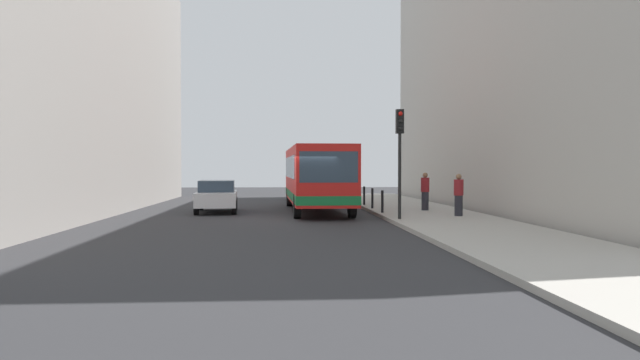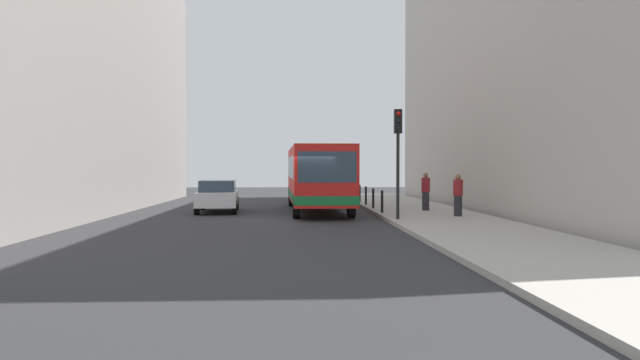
{
  "view_description": "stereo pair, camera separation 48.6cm",
  "coord_description": "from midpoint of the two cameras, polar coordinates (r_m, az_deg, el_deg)",
  "views": [
    {
      "loc": [
        -0.96,
        -23.89,
        2.06
      ],
      "look_at": [
        0.84,
        2.47,
        1.53
      ],
      "focal_mm": 33.72,
      "sensor_mm": 36.0,
      "label": 1
    },
    {
      "loc": [
        -0.47,
        -23.92,
        2.06
      ],
      "look_at": [
        0.84,
        2.47,
        1.53
      ],
      "focal_mm": 33.72,
      "sensor_mm": 36.0,
      "label": 2
    }
  ],
  "objects": [
    {
      "name": "ground_plane",
      "position": [
        24.01,
        -1.14,
        -3.77
      ],
      "size": [
        80.0,
        80.0,
        0.0
      ],
      "primitive_type": "plane",
      "color": "#2D2D30"
    },
    {
      "name": "sidewalk",
      "position": [
        24.76,
        11.48,
        -3.47
      ],
      "size": [
        4.4,
        40.0,
        0.15
      ],
      "primitive_type": "cube",
      "color": "#ADA89E",
      "rests_on": "ground"
    },
    {
      "name": "building_left",
      "position": [
        30.32,
        -24.06,
        10.38
      ],
      "size": [
        7.0,
        32.0,
        13.95
      ],
      "primitive_type": "cube",
      "color": "gray",
      "rests_on": "ground"
    },
    {
      "name": "building_right",
      "position": [
        30.99,
        20.87,
        11.7
      ],
      "size": [
        7.0,
        32.0,
        15.55
      ],
      "primitive_type": "cube",
      "color": "#BCB7AD",
      "rests_on": "ground"
    },
    {
      "name": "bus",
      "position": [
        28.53,
        0.2,
        0.48
      ],
      "size": [
        2.79,
        11.08,
        3.0
      ],
      "rotation": [
        0.0,
        0.0,
        3.17
      ],
      "color": "red",
      "rests_on": "ground"
    },
    {
      "name": "car_beside_bus",
      "position": [
        28.39,
        -9.19,
        -1.44
      ],
      "size": [
        2.07,
        4.5,
        1.48
      ],
      "rotation": [
        0.0,
        0.0,
        3.2
      ],
      "color": "silver",
      "rests_on": "ground"
    },
    {
      "name": "car_behind_bus",
      "position": [
        37.96,
        -0.9,
        -0.77
      ],
      "size": [
        1.89,
        4.41,
        1.48
      ],
      "rotation": [
        0.0,
        0.0,
        3.15
      ],
      "color": "#A5A8AD",
      "rests_on": "ground"
    },
    {
      "name": "traffic_light",
      "position": [
        22.63,
        8.03,
        3.53
      ],
      "size": [
        0.28,
        0.33,
        4.1
      ],
      "color": "black",
      "rests_on": "sidewalk"
    },
    {
      "name": "bollard_near",
      "position": [
        25.78,
        6.45,
        -2.05
      ],
      "size": [
        0.11,
        0.11,
        0.95
      ],
      "primitive_type": "cylinder",
      "color": "black",
      "rests_on": "sidewalk"
    },
    {
      "name": "bollard_mid",
      "position": [
        28.49,
        5.56,
        -1.74
      ],
      "size": [
        0.11,
        0.11,
        0.95
      ],
      "primitive_type": "cylinder",
      "color": "black",
      "rests_on": "sidewalk"
    },
    {
      "name": "bollard_far",
      "position": [
        31.2,
        4.82,
        -1.49
      ],
      "size": [
        0.11,
        0.11,
        0.95
      ],
      "primitive_type": "cylinder",
      "color": "black",
      "rests_on": "sidewalk"
    },
    {
      "name": "bollard_farthest",
      "position": [
        33.92,
        4.2,
        -1.28
      ],
      "size": [
        0.11,
        0.11,
        0.95
      ],
      "primitive_type": "cylinder",
      "color": "black",
      "rests_on": "sidewalk"
    },
    {
      "name": "pedestrian_near_signal",
      "position": [
        24.45,
        13.52,
        -1.4
      ],
      "size": [
        0.38,
        0.38,
        1.68
      ],
      "rotation": [
        0.0,
        0.0,
        1.87
      ],
      "color": "#26262D",
      "rests_on": "sidewalk"
    },
    {
      "name": "pedestrian_mid_sidewalk",
      "position": [
        27.45,
        10.5,
        -1.08
      ],
      "size": [
        0.38,
        0.38,
        1.7
      ],
      "rotation": [
        0.0,
        0.0,
        3.26
      ],
      "color": "#26262D",
      "rests_on": "sidewalk"
    }
  ]
}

